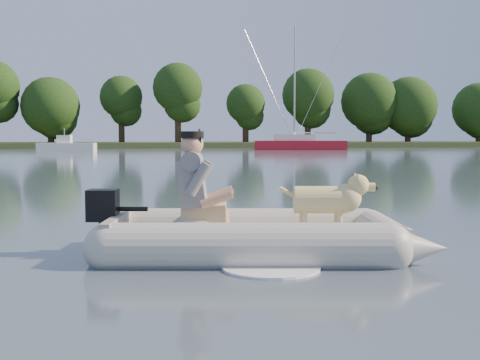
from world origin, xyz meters
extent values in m
plane|color=slate|center=(0.00, 0.00, 0.00)|extent=(160.00, 160.00, 0.00)
cube|color=#47512D|center=(0.00, 62.00, 0.25)|extent=(160.00, 12.00, 0.70)
cylinder|color=#332316|center=(-9.90, 61.33, 1.47)|extent=(0.70, 0.70, 2.94)
sphere|color=#284818|center=(-9.90, 61.33, 4.49)|extent=(6.27, 6.27, 6.27)
cylinder|color=#332316|center=(-2.42, 61.95, 1.84)|extent=(0.70, 0.70, 3.67)
sphere|color=#284818|center=(-2.42, 61.95, 5.61)|extent=(4.69, 4.69, 4.69)
cylinder|color=#332316|center=(3.70, 60.15, 2.15)|extent=(0.70, 0.70, 4.29)
sphere|color=#284818|center=(3.70, 60.15, 6.56)|extent=(5.43, 5.43, 5.43)
cylinder|color=#332316|center=(11.30, 60.43, 1.61)|extent=(0.70, 0.70, 3.21)
sphere|color=#284818|center=(11.30, 60.43, 4.91)|extent=(4.41, 4.41, 4.41)
cylinder|color=#332316|center=(18.70, 61.04, 1.97)|extent=(0.70, 0.70, 3.94)
sphere|color=#284818|center=(18.70, 61.04, 6.02)|extent=(6.03, 6.03, 6.03)
cylinder|color=#332316|center=(26.27, 61.31, 1.76)|extent=(0.70, 0.70, 3.52)
sphere|color=#284818|center=(26.27, 61.31, 5.37)|extent=(6.68, 6.68, 6.68)
cylinder|color=#332316|center=(31.05, 61.08, 1.61)|extent=(0.70, 0.70, 3.21)
sphere|color=#284818|center=(31.05, 61.08, 4.91)|extent=(6.79, 6.79, 6.79)
cylinder|color=#332316|center=(40.05, 60.78, 1.48)|extent=(0.70, 0.70, 2.96)
sphere|color=#284818|center=(40.05, 60.78, 4.53)|extent=(6.40, 6.40, 6.40)
cube|color=#AE1321|center=(14.42, 48.87, 0.32)|extent=(8.87, 4.00, 1.07)
cube|color=white|center=(13.89, 48.96, 1.12)|extent=(4.02, 2.54, 0.64)
cylinder|color=#A5A5AA|center=(13.89, 48.96, 6.20)|extent=(0.17, 0.17, 10.70)
camera|label=1|loc=(-0.77, -6.18, 1.34)|focal=45.00mm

